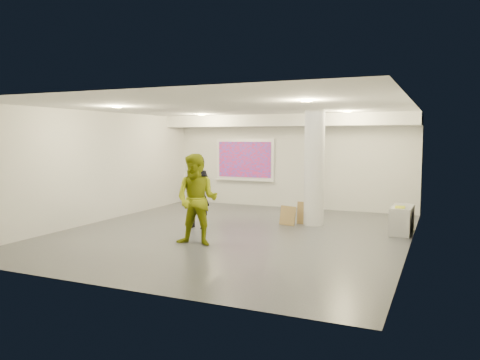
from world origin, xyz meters
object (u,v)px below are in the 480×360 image
at_px(projection_screen, 245,160).
at_px(credenza, 402,220).
at_px(column, 314,168).
at_px(woman, 198,192).
at_px(man, 197,200).

relative_size(projection_screen, credenza, 1.88).
xyz_separation_m(projection_screen, credenza, (5.32, -2.85, -1.20)).
distance_m(column, projection_screen, 4.08).
height_order(column, projection_screen, column).
height_order(woman, man, man).
xyz_separation_m(column, man, (-1.68, -3.27, -0.52)).
distance_m(woman, man, 1.91).
height_order(credenza, man, man).
distance_m(column, credenza, 2.52).
distance_m(credenza, woman, 5.03).
xyz_separation_m(credenza, woman, (-4.80, -1.38, 0.60)).
relative_size(credenza, woman, 0.61).
bearing_deg(woman, man, -60.43).
height_order(projection_screen, man, projection_screen).
height_order(projection_screen, credenza, projection_screen).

